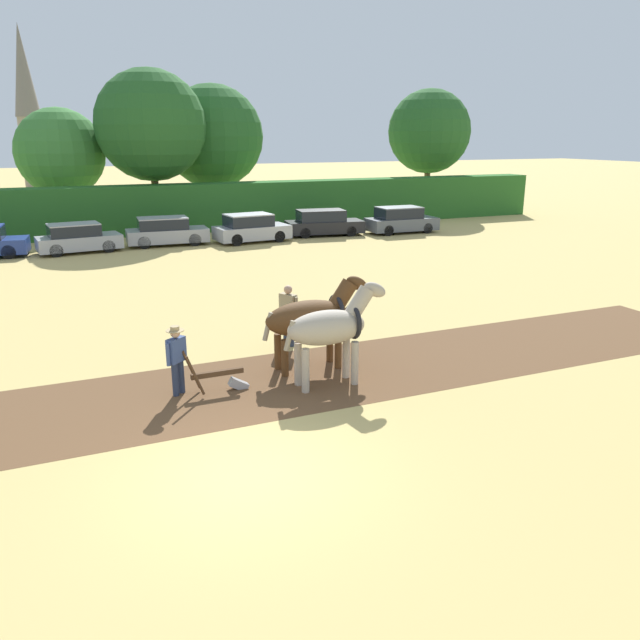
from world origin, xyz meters
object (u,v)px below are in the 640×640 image
at_px(church_spire, 27,105).
at_px(plow, 223,378).
at_px(tree_center, 151,125).
at_px(draft_horse_lead_left, 331,327).
at_px(draft_horse_lead_right, 312,317).
at_px(parked_car_center, 78,239).
at_px(parked_car_end_right, 401,220).
at_px(tree_center_right, 212,137).
at_px(parked_car_far_right, 323,223).
at_px(tree_center_left, 60,153).
at_px(parked_car_right, 251,229).
at_px(farmer_at_plow, 177,355).
at_px(farmer_beside_team, 288,311).
at_px(parked_car_center_right, 166,232).
at_px(tree_right, 429,132).

distance_m(church_spire, plow, 63.65).
distance_m(tree_center, draft_horse_lead_left, 28.04).
xyz_separation_m(church_spire, draft_horse_lead_right, (7.17, -62.32, -7.46)).
relative_size(parked_car_center, parked_car_end_right, 0.97).
bearing_deg(draft_horse_lead_right, tree_center_right, 80.61).
relative_size(tree_center_right, draft_horse_lead_left, 3.42).
height_order(draft_horse_lead_right, parked_car_far_right, draft_horse_lead_right).
relative_size(tree_center_left, draft_horse_lead_right, 2.56).
relative_size(draft_horse_lead_left, parked_car_far_right, 0.56).
bearing_deg(church_spire, draft_horse_lead_right, -83.43).
bearing_deg(plow, parked_car_end_right, 50.65).
height_order(plow, parked_car_right, parked_car_right).
xyz_separation_m(tree_center, draft_horse_lead_left, (-0.25, -27.62, -4.83)).
bearing_deg(farmer_at_plow, farmer_beside_team, 84.27).
bearing_deg(tree_center_right, farmer_beside_team, -99.54).
bearing_deg(plow, parked_car_center_right, 83.61).
height_order(tree_center_right, parked_car_center_right, tree_center_right).
xyz_separation_m(farmer_beside_team, parked_car_center, (-4.76, 17.70, -0.31)).
bearing_deg(farmer_beside_team, draft_horse_lead_left, -117.82).
bearing_deg(draft_horse_lead_left, tree_center, 89.14).
distance_m(tree_center, tree_right, 20.37).
bearing_deg(draft_horse_lead_left, parked_car_far_right, 67.02).
bearing_deg(parked_car_far_right, parked_car_center_right, -173.23).
distance_m(tree_right, parked_car_end_right, 12.19).
distance_m(tree_center_left, tree_center, 5.87).
bearing_deg(parked_car_end_right, farmer_at_plow, -129.91).
bearing_deg(tree_center_right, parked_car_center, -134.36).
distance_m(tree_right, farmer_at_plow, 37.21).
distance_m(tree_center, parked_car_right, 9.83).
height_order(draft_horse_lead_left, plow, draft_horse_lead_left).
bearing_deg(tree_center_left, tree_center_right, 2.47).
bearing_deg(tree_center_left, plow, -85.16).
height_order(tree_center, tree_right, tree_center).
bearing_deg(parked_car_right, tree_center_right, 81.56).
relative_size(tree_center, parked_car_far_right, 2.05).
bearing_deg(farmer_at_plow, parked_car_right, 120.09).
distance_m(parked_car_center_right, parked_car_far_right, 9.08).
xyz_separation_m(church_spire, parked_car_center, (2.46, -42.74, -8.08)).
distance_m(draft_horse_lead_left, farmer_beside_team, 3.05).
bearing_deg(parked_car_far_right, tree_center, 150.24).
xyz_separation_m(parked_car_center_right, parked_car_right, (4.48, -0.74, 0.02)).
relative_size(tree_center_right, farmer_beside_team, 5.21).
bearing_deg(tree_center_left, parked_car_end_right, -27.43).
distance_m(draft_horse_lead_right, parked_car_right, 19.81).
height_order(tree_center_left, church_spire, church_spire).
xyz_separation_m(parked_car_right, parked_car_end_right, (9.30, -0.20, 0.00)).
height_order(draft_horse_lead_right, parked_car_center_right, draft_horse_lead_right).
bearing_deg(church_spire, draft_horse_lead_left, -83.54).
xyz_separation_m(tree_center_left, draft_horse_lead_left, (4.95, -29.87, -3.25)).
bearing_deg(tree_right, draft_horse_lead_right, -126.72).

